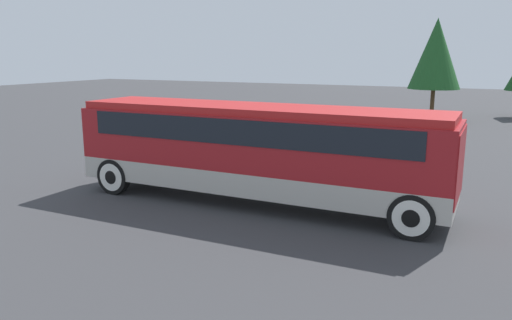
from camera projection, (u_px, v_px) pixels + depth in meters
name	position (u px, v px, depth m)	size (l,w,h in m)	color
ground_plane	(256.00, 203.00, 15.38)	(120.00, 120.00, 0.00)	#38383A
tour_bus	(259.00, 145.00, 14.97)	(11.49, 2.57, 2.99)	#B7B2A8
parked_car_near	(311.00, 141.00, 22.09)	(4.46, 1.89, 1.46)	#BCBCC1
parked_car_mid	(230.00, 133.00, 24.66)	(4.77, 1.86, 1.29)	maroon
tree_left	(436.00, 54.00, 33.98)	(3.49, 3.49, 6.91)	brown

